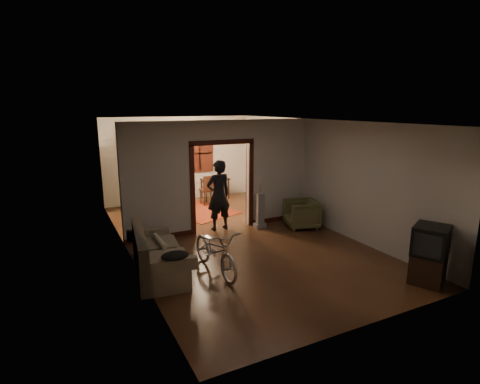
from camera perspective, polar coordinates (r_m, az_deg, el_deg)
floor at (r=9.21m, az=-0.84°, el=-6.92°), size 5.00×8.50×0.01m
ceiling at (r=8.66m, az=-0.90°, el=10.77°), size 5.00×8.50×0.01m
wall_back at (r=12.74m, az=-9.20°, el=4.99°), size 5.00×0.02×2.80m
wall_left at (r=8.09m, az=-17.04°, el=0.03°), size 0.02×8.50×2.80m
wall_right at (r=10.15m, az=11.98°, el=2.85°), size 0.02×8.50×2.80m
partition_wall at (r=9.50m, az=-2.83°, el=2.45°), size 5.00×0.14×2.80m
door_casing at (r=9.56m, az=-2.81°, el=0.68°), size 1.74×0.20×2.32m
far_window at (r=12.91m, az=-6.20°, el=5.85°), size 0.98×0.06×1.28m
chandelier at (r=10.99m, az=-6.60°, el=8.80°), size 0.24×0.24×0.24m
light_switch at (r=9.92m, az=2.92°, el=2.02°), size 0.08×0.01×0.12m
sofa at (r=7.35m, az=-12.27°, el=-8.80°), size 1.11×2.02×0.88m
rolled_paper at (r=7.62m, az=-12.14°, el=-7.31°), size 0.10×0.77×0.10m
jacket at (r=6.46m, az=-9.88°, el=-9.54°), size 0.47×0.36×0.14m
bicycle at (r=7.24m, az=-3.78°, el=-8.84°), size 0.70×1.73×0.89m
armchair at (r=9.96m, az=9.34°, el=-3.30°), size 1.01×0.99×0.74m
tv_stand at (r=7.69m, az=26.68°, el=-10.32°), size 0.78×0.75×0.54m
crt_tv at (r=7.51m, az=27.09°, el=-6.58°), size 0.80×0.78×0.53m
vacuum at (r=9.82m, az=3.08°, el=-2.82°), size 0.33×0.29×0.93m
person at (r=9.56m, az=-3.28°, el=-0.50°), size 0.70×0.50×1.82m
oriental_rug at (r=11.49m, az=-6.24°, el=-2.89°), size 2.27×2.58×0.02m
locker at (r=11.96m, az=-14.53°, el=2.26°), size 1.03×0.62×1.99m
globe at (r=11.82m, az=-14.79°, el=6.76°), size 0.28×0.28×0.28m
desk at (r=12.92m, az=-3.80°, el=0.48°), size 1.05×0.80×0.69m
desk_chair at (r=12.11m, az=-4.95°, el=0.32°), size 0.50×0.50×0.98m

